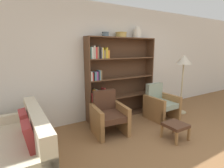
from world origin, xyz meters
The scene contains 11 objects.
ground_plane centered at (0.00, 0.00, 0.00)m, with size 24.00×24.00×0.00m, color brown.
wall_back centered at (0.00, 2.34, 1.38)m, with size 12.00×0.06×2.75m.
bookshelf centered at (-0.23, 2.17, 0.96)m, with size 1.87×0.30×1.98m.
bowl_cream centered at (-0.51, 2.15, 2.04)m, with size 0.17×0.17×0.10m.
bowl_stoneware centered at (-0.08, 2.15, 2.05)m, with size 0.28×0.28×0.12m.
vase_tall centered at (0.42, 2.15, 2.10)m, with size 0.20×0.20×0.27m.
couch centered at (-2.50, 1.18, 0.29)m, with size 0.88×1.76×0.84m.
armchair_leather centered at (-0.80, 1.52, 0.37)m, with size 0.72×0.75×0.85m.
armchair_cushioned centered at (0.70, 1.52, 0.37)m, with size 0.65×0.69×0.85m.
floor_lamp centered at (1.47, 1.50, 1.35)m, with size 0.40×0.40×1.57m.
footstool centered at (0.16, 0.60, 0.26)m, with size 0.39×0.39×0.31m.
Camera 1 is at (-2.49, -1.44, 1.72)m, focal length 28.00 mm.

